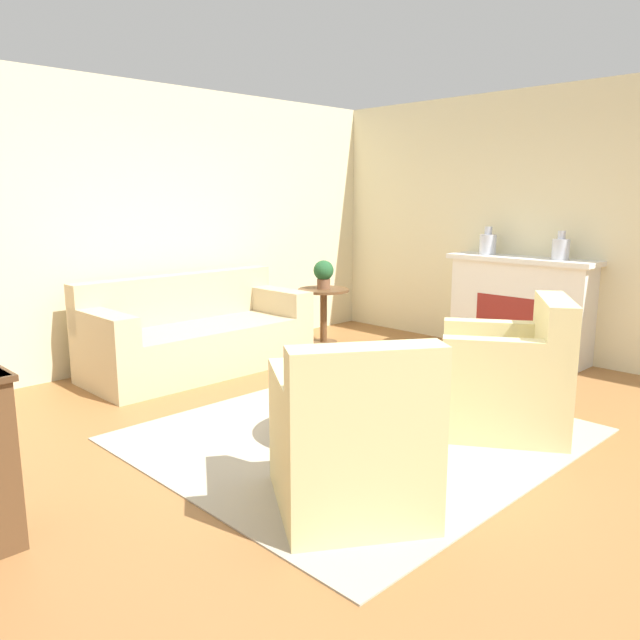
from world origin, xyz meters
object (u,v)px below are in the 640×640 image
(armchair_left, at_px, (352,445))
(vase_mantel_far, at_px, (561,248))
(side_table, at_px, (324,306))
(vase_mantel_near, at_px, (488,243))
(ottoman_table, at_px, (349,401))
(couch, at_px, (197,336))
(potted_plant_on_side_table, at_px, (324,273))
(armchair_right, at_px, (510,381))

(armchair_left, bearing_deg, vase_mantel_far, 9.36)
(side_table, bearing_deg, vase_mantel_far, -65.26)
(side_table, bearing_deg, vase_mantel_near, -54.39)
(armchair_left, xyz_separation_m, side_table, (2.68, 2.90, 0.07))
(armchair_left, xyz_separation_m, ottoman_table, (0.71, 0.68, -0.08))
(couch, xyz_separation_m, potted_plant_on_side_table, (1.67, -0.11, 0.50))
(ottoman_table, relative_size, vase_mantel_near, 2.81)
(couch, relative_size, vase_mantel_far, 7.74)
(armchair_left, bearing_deg, side_table, 47.28)
(couch, distance_m, side_table, 1.67)
(armchair_right, bearing_deg, couch, 102.87)
(side_table, bearing_deg, potted_plant_on_side_table, -116.57)
(side_table, xyz_separation_m, vase_mantel_near, (1.05, -1.47, 0.74))
(ottoman_table, xyz_separation_m, vase_mantel_far, (3.02, -0.06, 0.89))
(armchair_right, bearing_deg, armchair_left, 180.00)
(couch, bearing_deg, armchair_left, -108.64)
(armchair_left, bearing_deg, ottoman_table, 43.66)
(vase_mantel_far, bearing_deg, couch, 138.63)
(side_table, height_order, vase_mantel_near, vase_mantel_near)
(couch, relative_size, side_table, 3.40)
(ottoman_table, distance_m, side_table, 2.97)
(ottoman_table, bearing_deg, armchair_left, -136.34)
(ottoman_table, xyz_separation_m, side_table, (1.97, 2.22, 0.15))
(armchair_right, bearing_deg, potted_plant_on_side_table, 71.39)
(ottoman_table, bearing_deg, vase_mantel_far, -1.22)
(armchair_left, bearing_deg, potted_plant_on_side_table, 47.28)
(armchair_right, xyz_separation_m, potted_plant_on_side_table, (0.98, 2.90, 0.46))
(armchair_right, distance_m, ottoman_table, 1.20)
(couch, xyz_separation_m, vase_mantel_near, (2.72, -1.58, 0.86))
(couch, bearing_deg, vase_mantel_near, -30.15)
(vase_mantel_near, bearing_deg, ottoman_table, -166.05)
(ottoman_table, relative_size, side_table, 1.30)
(vase_mantel_far, height_order, potted_plant_on_side_table, vase_mantel_far)
(side_table, bearing_deg, armchair_right, -108.61)
(armchair_left, bearing_deg, couch, 71.36)
(vase_mantel_near, bearing_deg, armchair_left, -159.04)
(side_table, relative_size, vase_mantel_far, 2.27)
(potted_plant_on_side_table, bearing_deg, vase_mantel_far, -65.26)
(vase_mantel_near, bearing_deg, armchair_right, -144.84)
(vase_mantel_near, xyz_separation_m, vase_mantel_far, (0.00, -0.82, -0.01))
(armchair_left, xyz_separation_m, vase_mantel_far, (3.73, 0.62, 0.81))
(armchair_right, height_order, vase_mantel_near, vase_mantel_near)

